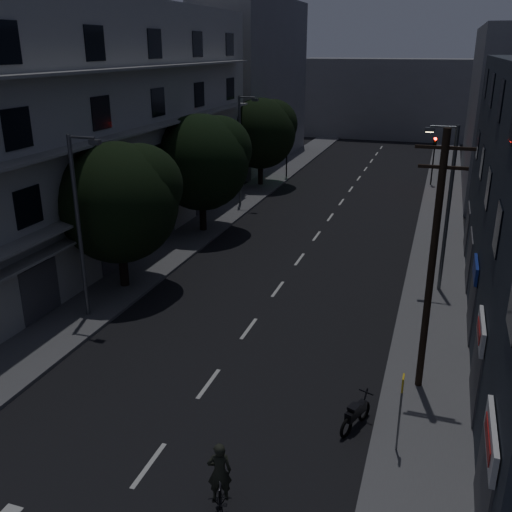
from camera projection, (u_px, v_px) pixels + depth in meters
The scene contains 20 objects.
ground at pixel (318, 234), 37.09m from camera, with size 160.00×160.00×0.00m, color black.
sidewalk_left at pixel (212, 222), 39.26m from camera, with size 3.00×90.00×0.15m, color #565659.
sidewalk_right at pixel (438, 244), 34.87m from camera, with size 3.00×90.00×0.15m, color #565659.
lane_markings at pixel (336, 209), 42.66m from camera, with size 0.15×60.50×0.01m.
building_left at pixel (87, 131), 31.94m from camera, with size 7.00×36.00×14.00m.
building_far_left at pixel (254, 82), 58.35m from camera, with size 6.00×20.00×16.00m, color slate.
building_far_right at pixel (510, 111), 46.49m from camera, with size 6.00×20.00×13.00m, color slate.
building_far_end at pixel (392, 98), 75.49m from camera, with size 24.00×8.00×10.00m, color slate.
tree_near at pixel (119, 198), 27.24m from camera, with size 5.82×5.82×7.18m.
tree_mid at pixel (202, 159), 35.88m from camera, with size 6.06×6.06×7.45m.
tree_far at pixel (262, 131), 48.28m from camera, with size 5.93×5.93×7.33m.
traffic_signal_far_right at pixel (434, 151), 48.59m from camera, with size 0.28×0.37×4.10m.
traffic_signal_far_left at pixel (287, 145), 51.47m from camera, with size 0.28×0.37×4.10m.
street_lamp_left_near at pixel (80, 219), 24.03m from camera, with size 1.51×0.25×8.00m.
street_lamp_right at pixel (446, 202), 26.78m from camera, with size 1.51×0.25×8.00m.
street_lamp_left_far at pixel (241, 145), 42.08m from camera, with size 1.51×0.25×8.00m.
utility_pole at pixel (432, 261), 18.65m from camera, with size 1.80×0.24×9.00m.
bus_stop_sign at pixel (401, 400), 16.40m from camera, with size 0.06×0.35×2.52m.
motorcycle at pixel (356, 415), 18.11m from camera, with size 0.84×1.71×1.15m.
cyclist at pixel (220, 490), 14.67m from camera, with size 1.18×1.80×2.16m.
Camera 1 is at (7.16, -9.81, 11.45)m, focal length 40.00 mm.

